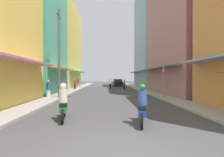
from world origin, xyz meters
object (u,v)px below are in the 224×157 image
motorbike_green (64,104)px  pedestrian_crossing (78,83)px  pedestrian_midway (48,89)px  utility_pole (59,53)px  motorbike_black (110,84)px  parked_car (117,83)px  motorbike_red (124,85)px  pedestrian_foreground (75,84)px  motorbike_blue (142,106)px  street_sign_no_entry (163,79)px

motorbike_green → pedestrian_crossing: (-3.15, 23.12, 0.11)m
pedestrian_midway → utility_pole: bearing=-18.3°
pedestrian_midway → pedestrian_crossing: 15.72m
motorbike_black → pedestrian_crossing: 7.00m
parked_car → motorbike_red: bearing=-86.8°
motorbike_black → pedestrian_crossing: (-5.69, 4.08, 0.11)m
motorbike_green → pedestrian_foreground: 17.42m
pedestrian_foreground → utility_pole: bearing=-87.0°
pedestrian_midway → utility_pole: (1.01, -0.33, 3.09)m
parked_car → motorbike_blue: bearing=-92.0°
street_sign_no_entry → motorbike_blue: bearing=-115.6°
pedestrian_foreground → pedestrian_crossing: pedestrian_crossing is taller
motorbike_blue → street_sign_no_entry: bearing=64.4°
motorbike_green → utility_pole: 8.04m
pedestrian_midway → pedestrian_foreground: pedestrian_foreground is taller
parked_car → pedestrian_midway: bearing=-111.4°
motorbike_black → pedestrian_midway: same height
motorbike_red → parked_car: size_ratio=0.43×
motorbike_blue → pedestrian_foreground: bearing=108.1°
motorbike_green → street_sign_no_entry: size_ratio=0.68×
motorbike_green → pedestrian_midway: size_ratio=1.14×
motorbike_black → pedestrian_midway: (-5.69, -11.64, 0.08)m
motorbike_green → pedestrian_foreground: (-2.67, 17.22, 0.09)m
motorbike_black → pedestrian_crossing: bearing=144.4°
pedestrian_foreground → utility_pole: utility_pole is taller
pedestrian_midway → pedestrian_foreground: size_ratio=0.99×
motorbike_blue → pedestrian_crossing: size_ratio=1.09×
utility_pole → street_sign_no_entry: bearing=-7.6°
pedestrian_midway → street_sign_no_entry: 9.71m
utility_pole → motorbike_black: bearing=68.6°
motorbike_red → motorbike_blue: bearing=-94.4°
motorbike_green → pedestrian_foreground: bearing=98.8°
utility_pole → motorbike_red: bearing=57.8°
utility_pole → parked_car: bearing=71.6°
parked_car → motorbike_black: bearing=-103.0°
motorbike_black → motorbike_red: (2.07, -1.24, 0.00)m
motorbike_black → utility_pole: size_ratio=0.24×
motorbike_black → utility_pole: (-4.68, -11.98, 3.17)m
parked_car → utility_pole: (-6.29, -18.93, 3.13)m
motorbike_green → pedestrian_foreground: pedestrian_foreground is taller
motorbike_red → utility_pole: utility_pole is taller
motorbike_green → pedestrian_foreground: size_ratio=1.13×
motorbike_blue → parked_car: bearing=88.0°
pedestrian_crossing → utility_pole: 16.37m
motorbike_green → pedestrian_midway: (-3.15, 7.41, 0.08)m
motorbike_green → pedestrian_crossing: size_ratio=1.10×
parked_car → utility_pole: size_ratio=0.55×
motorbike_blue → motorbike_black: bearing=91.9°
street_sign_no_entry → pedestrian_midway: bearing=171.3°
motorbike_red → utility_pole: bearing=-122.2°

